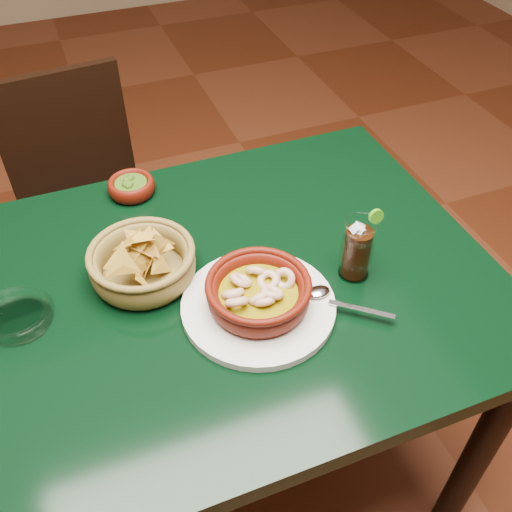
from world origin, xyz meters
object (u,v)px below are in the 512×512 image
object	(u,v)px
chip_basket	(143,263)
cola_drink	(357,249)
shrimp_plate	(259,296)
dining_table	(187,325)
dining_chair	(88,206)

from	to	relation	value
chip_basket	cola_drink	size ratio (longest dim) A/B	1.58
shrimp_plate	cola_drink	size ratio (longest dim) A/B	2.38
dining_table	dining_chair	size ratio (longest dim) A/B	1.43
cola_drink	chip_basket	bearing A→B (deg)	159.98
chip_basket	cola_drink	world-z (taller)	cola_drink
shrimp_plate	cola_drink	bearing A→B (deg)	4.94
shrimp_plate	chip_basket	distance (m)	0.23
dining_table	dining_chair	xyz separation A→B (m)	(-0.12, 0.70, -0.19)
dining_table	shrimp_plate	distance (m)	0.20
dining_chair	shrimp_plate	bearing A→B (deg)	-73.48
dining_table	dining_chair	distance (m)	0.74
dining_chair	shrimp_plate	world-z (taller)	dining_chair
dining_chair	chip_basket	world-z (taller)	chip_basket
chip_basket	dining_table	bearing A→B (deg)	-48.34
shrimp_plate	chip_basket	xyz separation A→B (m)	(-0.17, 0.15, 0.00)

